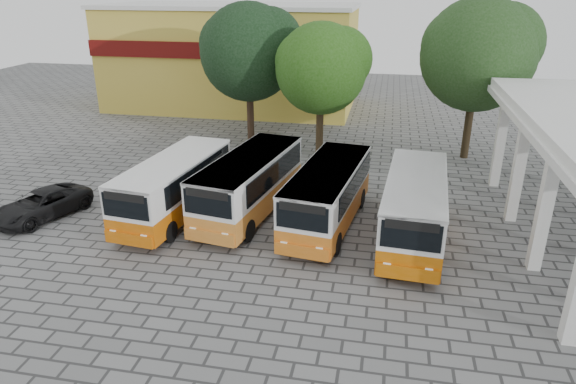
% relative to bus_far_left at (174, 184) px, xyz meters
% --- Properties ---
extents(ground, '(90.00, 90.00, 0.00)m').
position_rel_bus_far_left_xyz_m(ground, '(7.10, -3.65, -1.55)').
color(ground, slate).
rests_on(ground, ground).
extents(shophouse_block, '(20.40, 10.40, 8.30)m').
position_rel_bus_far_left_xyz_m(shophouse_block, '(-3.90, 22.34, 2.61)').
color(shophouse_block, gold).
rests_on(shophouse_block, ground).
extents(bus_far_left, '(3.08, 7.67, 2.69)m').
position_rel_bus_far_left_xyz_m(bus_far_left, '(0.00, 0.00, 0.00)').
color(bus_far_left, '#C55805').
rests_on(bus_far_left, ground).
extents(bus_centre_left, '(3.56, 7.98, 2.76)m').
position_rel_bus_far_left_xyz_m(bus_centre_left, '(3.26, 0.82, 0.04)').
color(bus_centre_left, orange).
rests_on(bus_centre_left, ground).
extents(bus_centre_right, '(3.25, 7.70, 2.68)m').
position_rel_bus_far_left_xyz_m(bus_centre_right, '(6.89, 0.31, -0.00)').
color(bus_centre_right, '#CA6616').
rests_on(bus_centre_right, ground).
extents(bus_far_right, '(2.85, 7.74, 2.74)m').
position_rel_bus_far_left_xyz_m(bus_far_right, '(10.52, -0.42, 0.03)').
color(bus_far_right, '#BC5903').
rests_on(bus_far_right, ground).
extents(tree_left, '(6.51, 6.20, 8.92)m').
position_rel_bus_far_left_xyz_m(tree_left, '(0.32, 12.32, 4.47)').
color(tree_left, '#3F2C1D').
rests_on(tree_left, ground).
extents(tree_middle, '(5.61, 5.34, 7.95)m').
position_rel_bus_far_left_xyz_m(tree_middle, '(5.24, 10.16, 3.89)').
color(tree_middle, '#45341F').
rests_on(tree_middle, ground).
extents(tree_right, '(6.76, 6.43, 9.34)m').
position_rel_bus_far_left_xyz_m(tree_right, '(14.04, 11.37, 4.78)').
color(tree_right, '#312616').
rests_on(tree_right, ground).
extents(parked_car, '(3.44, 4.88, 1.24)m').
position_rel_bus_far_left_xyz_m(parked_car, '(-5.93, -1.32, -0.94)').
color(parked_car, black).
rests_on(parked_car, ground).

